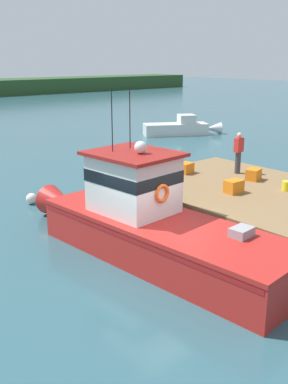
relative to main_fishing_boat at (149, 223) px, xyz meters
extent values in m
plane|color=#2D5660|center=(-0.16, -0.47, -1.01)|extent=(200.00, 200.00, 0.00)
cylinder|color=#4C3D2D|center=(2.04, 3.63, -0.51)|extent=(0.36, 0.36, 1.00)
cylinder|color=#4C3D2D|center=(7.24, 3.63, -0.51)|extent=(0.36, 0.36, 1.00)
cube|color=olive|center=(4.64, -0.47, 0.09)|extent=(6.00, 9.00, 0.20)
cube|color=red|center=(0.04, -0.56, -0.46)|extent=(3.13, 8.17, 1.10)
cone|color=red|center=(-0.35, 4.32, -0.46)|extent=(1.24, 1.88, 1.10)
cube|color=#A31919|center=(0.04, -0.56, -0.01)|extent=(3.14, 8.02, 0.12)
cube|color=red|center=(0.04, -0.56, 0.15)|extent=(3.17, 8.18, 0.12)
cube|color=silver|center=(-0.05, 0.63, 0.99)|extent=(2.07, 2.35, 1.80)
cube|color=black|center=(-0.05, 0.63, 1.31)|extent=(2.09, 2.37, 0.36)
cube|color=maroon|center=(-0.05, 0.63, 1.94)|extent=(2.33, 2.66, 0.10)
sphere|color=white|center=(-0.03, 0.33, 2.17)|extent=(0.36, 0.36, 0.36)
cylinder|color=black|center=(-0.44, 1.10, 2.89)|extent=(0.03, 0.03, 1.80)
cylinder|color=black|center=(0.26, 1.16, 2.89)|extent=(0.03, 0.03, 1.80)
cube|color=#939399|center=(0.77, -2.71, 0.27)|extent=(0.63, 0.49, 0.36)
torus|color=orange|center=(-0.13, -3.39, 0.15)|extent=(0.60, 0.60, 0.12)
torus|color=#EA5119|center=(0.04, -0.50, 0.99)|extent=(0.55, 0.14, 0.54)
cube|color=orange|center=(5.64, 0.47, 0.40)|extent=(0.70, 0.59, 0.42)
cube|color=orange|center=(3.75, -0.10, 0.41)|extent=(0.62, 0.46, 0.44)
cube|color=orange|center=(4.44, 2.85, 0.40)|extent=(0.67, 0.54, 0.41)
cylinder|color=yellow|center=(5.31, -1.15, 0.36)|extent=(0.32, 0.32, 0.34)
cylinder|color=#383842|center=(5.99, 1.49, 0.62)|extent=(0.22, 0.22, 0.86)
cube|color=red|center=(5.99, 1.49, 1.33)|extent=(0.36, 0.22, 0.56)
sphere|color=beige|center=(5.99, 1.49, 1.72)|extent=(0.20, 0.20, 0.20)
cube|color=silver|center=(15.70, 14.83, -0.57)|extent=(4.91, 3.75, 0.87)
cone|color=silver|center=(18.29, 13.31, -0.57)|extent=(1.48, 1.36, 0.87)
cube|color=silver|center=(16.43, 14.40, 0.19)|extent=(1.65, 1.66, 0.65)
sphere|color=silver|center=(-0.41, 6.64, -0.79)|extent=(0.44, 0.44, 0.44)
camera|label=1|loc=(-7.93, -9.03, 4.56)|focal=41.29mm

